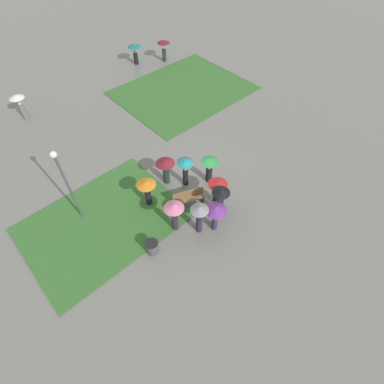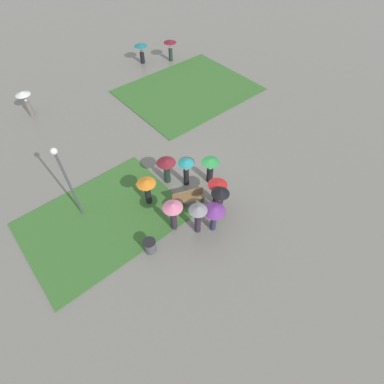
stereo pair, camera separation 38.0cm
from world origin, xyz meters
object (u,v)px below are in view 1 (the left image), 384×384
(crowd_person_black, at_px, (220,198))
(lone_walker_mid_plaza, at_px, (164,46))
(crowd_person_maroon, at_px, (166,167))
(crowd_person_red, at_px, (217,188))
(lone_walker_far_path, at_px, (19,103))
(park_bench, at_px, (188,197))
(crowd_person_grey, at_px, (199,214))
(crowd_person_orange, at_px, (147,188))
(lamp_post, at_px, (65,179))
(trash_bin, at_px, (152,247))
(crowd_person_purple, at_px, (216,212))
(lone_walker_near_lawn, at_px, (135,50))
(crowd_person_green, at_px, (209,166))
(crowd_person_pink, at_px, (174,211))
(crowd_person_teal, at_px, (185,169))

(crowd_person_black, height_order, lone_walker_mid_plaza, crowd_person_black)
(lone_walker_mid_plaza, bearing_deg, crowd_person_maroon, 120.86)
(crowd_person_red, bearing_deg, lone_walker_far_path, -23.26)
(park_bench, bearing_deg, lone_walker_mid_plaza, 78.31)
(crowd_person_red, relative_size, lone_walker_mid_plaza, 0.93)
(crowd_person_maroon, bearing_deg, crowd_person_red, -156.82)
(crowd_person_grey, bearing_deg, crowd_person_orange, -149.70)
(crowd_person_black, bearing_deg, crowd_person_maroon, -102.43)
(crowd_person_grey, relative_size, lone_walker_far_path, 1.03)
(lamp_post, height_order, trash_bin, lamp_post)
(park_bench, distance_m, lone_walker_far_path, 14.57)
(trash_bin, relative_size, lone_walker_mid_plaza, 0.42)
(crowd_person_grey, bearing_deg, crowd_person_purple, 72.99)
(lone_walker_near_lawn, bearing_deg, crowd_person_green, -127.41)
(park_bench, xyz_separation_m, crowd_person_red, (1.18, -1.05, 0.75))
(crowd_person_red, bearing_deg, lone_walker_mid_plaza, -69.95)
(crowd_person_red, distance_m, crowd_person_orange, 3.82)
(park_bench, xyz_separation_m, lone_walker_near_lawn, (7.47, 15.50, 0.81))
(crowd_person_purple, xyz_separation_m, lone_walker_near_lawn, (7.61, 17.70, -0.14))
(crowd_person_green, xyz_separation_m, lone_walker_near_lawn, (5.41, 15.03, 0.03))
(crowd_person_maroon, relative_size, crowd_person_orange, 0.94)
(trash_bin, relative_size, crowd_person_purple, 0.44)
(crowd_person_maroon, bearing_deg, park_bench, -178.68)
(crowd_person_orange, height_order, lone_walker_near_lawn, crowd_person_orange)
(park_bench, relative_size, crowd_person_maroon, 1.05)
(crowd_person_orange, bearing_deg, crowd_person_pink, 169.95)
(crowd_person_maroon, height_order, crowd_person_black, crowd_person_black)
(park_bench, height_order, crowd_person_purple, crowd_person_purple)
(crowd_person_maroon, bearing_deg, crowd_person_purple, -178.83)
(lamp_post, height_order, lone_walker_mid_plaza, lamp_post)
(crowd_person_green, bearing_deg, crowd_person_pink, 83.26)
(park_bench, relative_size, crowd_person_red, 1.03)
(crowd_person_maroon, relative_size, crowd_person_red, 0.98)
(crowd_person_grey, xyz_separation_m, crowd_person_black, (1.56, 0.05, -0.06))
(crowd_person_red, bearing_deg, park_bench, 7.86)
(lamp_post, height_order, lone_walker_near_lawn, lamp_post)
(lone_walker_far_path, bearing_deg, crowd_person_teal, -117.12)
(crowd_person_green, height_order, lone_walker_far_path, lone_walker_far_path)
(crowd_person_maroon, distance_m, crowd_person_red, 3.33)
(park_bench, relative_size, trash_bin, 2.26)
(park_bench, relative_size, lone_walker_far_path, 0.92)
(park_bench, xyz_separation_m, crowd_person_teal, (0.85, 1.20, 0.81))
(park_bench, height_order, crowd_person_grey, crowd_person_grey)
(trash_bin, xyz_separation_m, crowd_person_black, (4.15, -0.58, 0.96))
(crowd_person_orange, bearing_deg, lone_walker_far_path, -2.03)
(crowd_person_red, xyz_separation_m, lone_walker_far_path, (-4.72, 15.15, 0.14))
(crowd_person_red, bearing_deg, crowd_person_grey, 68.74)
(park_bench, height_order, lone_walker_near_lawn, lone_walker_near_lawn)
(crowd_person_purple, relative_size, crowd_person_pink, 0.89)
(lone_walker_far_path, height_order, lone_walker_mid_plaza, lone_walker_far_path)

